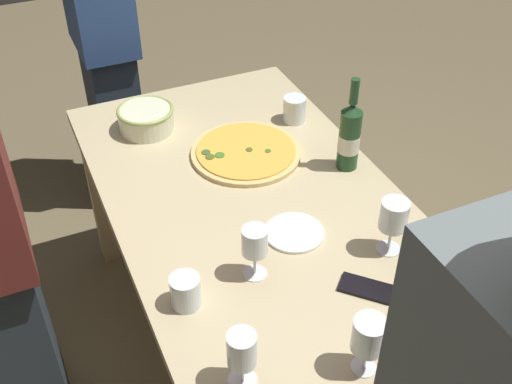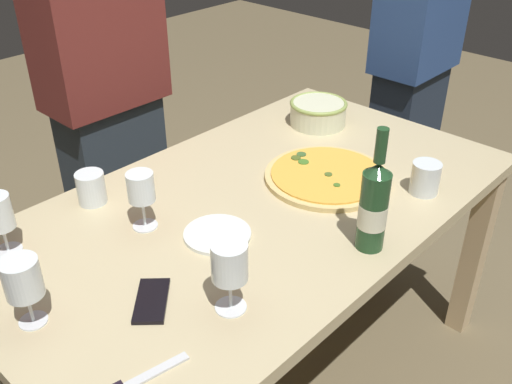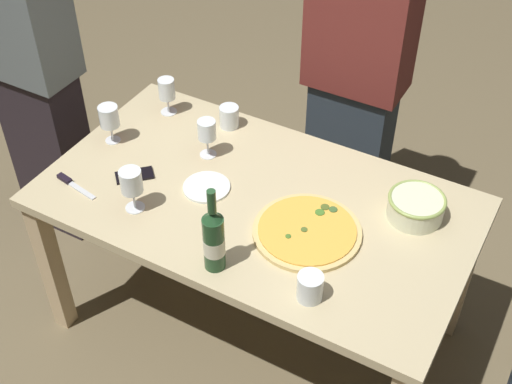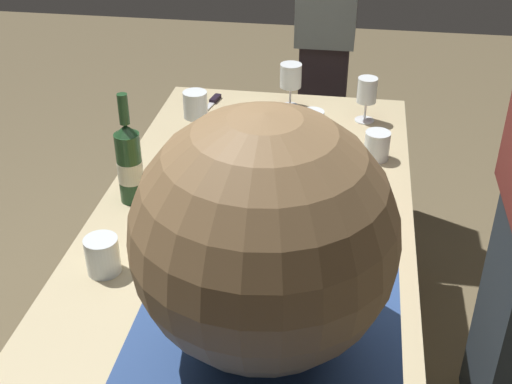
{
  "view_description": "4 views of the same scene",
  "coord_description": "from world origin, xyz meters",
  "px_view_note": "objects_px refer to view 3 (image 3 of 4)",
  "views": [
    {
      "loc": [
        -1.42,
        0.63,
        2.02
      ],
      "look_at": [
        0.0,
        0.0,
        0.78
      ],
      "focal_mm": 44.12,
      "sensor_mm": 36.0,
      "label": 1
    },
    {
      "loc": [
        -1.03,
        -0.96,
        1.65
      ],
      "look_at": [
        0.0,
        0.0,
        0.78
      ],
      "focal_mm": 40.66,
      "sensor_mm": 36.0,
      "label": 2
    },
    {
      "loc": [
        0.92,
        -1.65,
        2.47
      ],
      "look_at": [
        0.0,
        0.0,
        0.78
      ],
      "focal_mm": 48.37,
      "sensor_mm": 36.0,
      "label": 3
    },
    {
      "loc": [
        1.64,
        0.26,
        1.8
      ],
      "look_at": [
        0.0,
        0.0,
        0.78
      ],
      "focal_mm": 47.45,
      "sensor_mm": 36.0,
      "label": 4
    }
  ],
  "objects_px": {
    "dining_table": "(256,217)",
    "serving_bowl": "(416,206)",
    "wine_bottle": "(214,239)",
    "wine_glass_far_right": "(167,91)",
    "cup_amber": "(310,287)",
    "cup_ceramic": "(229,117)",
    "cell_phone": "(135,175)",
    "person_host": "(30,65)",
    "wine_glass_far_left": "(207,132)",
    "person_guest_right": "(356,80)",
    "pizza": "(307,231)",
    "side_plate": "(207,187)",
    "wine_glass_by_bottle": "(131,183)",
    "pizza_knife": "(71,183)",
    "wine_glass_near_pizza": "(109,118)"
  },
  "relations": [
    {
      "from": "wine_glass_far_right",
      "to": "pizza_knife",
      "type": "xyz_separation_m",
      "value": [
        -0.05,
        -0.57,
        -0.1
      ]
    },
    {
      "from": "person_guest_right",
      "to": "side_plate",
      "type": "bearing_deg",
      "value": -12.45
    },
    {
      "from": "serving_bowl",
      "to": "cell_phone",
      "type": "relative_size",
      "value": 1.44
    },
    {
      "from": "wine_glass_near_pizza",
      "to": "wine_glass_by_bottle",
      "type": "distance_m",
      "value": 0.43
    },
    {
      "from": "wine_glass_by_bottle",
      "to": "cup_amber",
      "type": "relative_size",
      "value": 1.81
    },
    {
      "from": "wine_bottle",
      "to": "pizza_knife",
      "type": "relative_size",
      "value": 1.63
    },
    {
      "from": "dining_table",
      "to": "pizza_knife",
      "type": "bearing_deg",
      "value": -157.28
    },
    {
      "from": "pizza",
      "to": "person_host",
      "type": "xyz_separation_m",
      "value": [
        -1.43,
        0.19,
        0.14
      ]
    },
    {
      "from": "cup_amber",
      "to": "side_plate",
      "type": "distance_m",
      "value": 0.64
    },
    {
      "from": "cell_phone",
      "to": "person_host",
      "type": "distance_m",
      "value": 0.77
    },
    {
      "from": "serving_bowl",
      "to": "cup_amber",
      "type": "bearing_deg",
      "value": -107.54
    },
    {
      "from": "wine_glass_near_pizza",
      "to": "wine_glass_far_left",
      "type": "relative_size",
      "value": 1.01
    },
    {
      "from": "cell_phone",
      "to": "pizza_knife",
      "type": "xyz_separation_m",
      "value": [
        -0.18,
        -0.16,
        0.0
      ]
    },
    {
      "from": "pizza",
      "to": "pizza_knife",
      "type": "relative_size",
      "value": 1.88
    },
    {
      "from": "wine_glass_near_pizza",
      "to": "pizza_knife",
      "type": "height_order",
      "value": "wine_glass_near_pizza"
    },
    {
      "from": "pizza",
      "to": "side_plate",
      "type": "distance_m",
      "value": 0.44
    },
    {
      "from": "cup_ceramic",
      "to": "pizza_knife",
      "type": "xyz_separation_m",
      "value": [
        -0.33,
        -0.62,
        -0.04
      ]
    },
    {
      "from": "cup_amber",
      "to": "cell_phone",
      "type": "height_order",
      "value": "cup_amber"
    },
    {
      "from": "wine_glass_far_left",
      "to": "person_guest_right",
      "type": "height_order",
      "value": "person_guest_right"
    },
    {
      "from": "wine_glass_near_pizza",
      "to": "dining_table",
      "type": "bearing_deg",
      "value": -1.88
    },
    {
      "from": "cell_phone",
      "to": "pizza_knife",
      "type": "distance_m",
      "value": 0.24
    },
    {
      "from": "cup_ceramic",
      "to": "wine_glass_by_bottle",
      "type": "bearing_deg",
      "value": -93.84
    },
    {
      "from": "pizza_knife",
      "to": "cup_ceramic",
      "type": "bearing_deg",
      "value": 61.79
    },
    {
      "from": "side_plate",
      "to": "person_guest_right",
      "type": "xyz_separation_m",
      "value": [
        0.24,
        0.84,
        0.08
      ]
    },
    {
      "from": "person_host",
      "to": "pizza_knife",
      "type": "bearing_deg",
      "value": -30.54
    },
    {
      "from": "cup_amber",
      "to": "cup_ceramic",
      "type": "bearing_deg",
      "value": 136.24
    },
    {
      "from": "wine_bottle",
      "to": "wine_glass_far_left",
      "type": "xyz_separation_m",
      "value": [
        -0.34,
        0.49,
        -0.01
      ]
    },
    {
      "from": "serving_bowl",
      "to": "wine_glass_far_right",
      "type": "bearing_deg",
      "value": 174.87
    },
    {
      "from": "serving_bowl",
      "to": "wine_glass_near_pizza",
      "type": "relative_size",
      "value": 1.25
    },
    {
      "from": "dining_table",
      "to": "cup_ceramic",
      "type": "relative_size",
      "value": 17.1
    },
    {
      "from": "wine_bottle",
      "to": "wine_glass_far_right",
      "type": "height_order",
      "value": "wine_bottle"
    },
    {
      "from": "side_plate",
      "to": "cell_phone",
      "type": "height_order",
      "value": "same"
    },
    {
      "from": "wine_bottle",
      "to": "cup_ceramic",
      "type": "distance_m",
      "value": 0.79
    },
    {
      "from": "wine_bottle",
      "to": "wine_glass_far_left",
      "type": "bearing_deg",
      "value": 124.5
    },
    {
      "from": "wine_glass_far_left",
      "to": "wine_glass_far_right",
      "type": "bearing_deg",
      "value": 151.34
    },
    {
      "from": "pizza",
      "to": "wine_glass_far_right",
      "type": "xyz_separation_m",
      "value": [
        -0.85,
        0.37,
        0.1
      ]
    },
    {
      "from": "cup_ceramic",
      "to": "pizza_knife",
      "type": "bearing_deg",
      "value": -118.21
    },
    {
      "from": "cup_amber",
      "to": "pizza_knife",
      "type": "distance_m",
      "value": 1.03
    },
    {
      "from": "dining_table",
      "to": "wine_glass_by_bottle",
      "type": "distance_m",
      "value": 0.49
    },
    {
      "from": "wine_glass_by_bottle",
      "to": "wine_bottle",
      "type": "bearing_deg",
      "value": -13.46
    },
    {
      "from": "wine_glass_far_right",
      "to": "cup_amber",
      "type": "xyz_separation_m",
      "value": [
        0.98,
        -0.63,
        -0.06
      ]
    },
    {
      "from": "cup_amber",
      "to": "pizza_knife",
      "type": "relative_size",
      "value": 0.47
    },
    {
      "from": "pizza",
      "to": "wine_bottle",
      "type": "height_order",
      "value": "wine_bottle"
    },
    {
      "from": "wine_glass_far_right",
      "to": "side_plate",
      "type": "bearing_deg",
      "value": -39.86
    },
    {
      "from": "dining_table",
      "to": "serving_bowl",
      "type": "relative_size",
      "value": 7.7
    },
    {
      "from": "wine_glass_far_left",
      "to": "serving_bowl",
      "type": "bearing_deg",
      "value": 4.4
    },
    {
      "from": "person_guest_right",
      "to": "pizza",
      "type": "bearing_deg",
      "value": 16.15
    },
    {
      "from": "dining_table",
      "to": "cup_amber",
      "type": "relative_size",
      "value": 16.58
    },
    {
      "from": "dining_table",
      "to": "serving_bowl",
      "type": "height_order",
      "value": "serving_bowl"
    },
    {
      "from": "serving_bowl",
      "to": "person_guest_right",
      "type": "relative_size",
      "value": 0.13
    }
  ]
}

